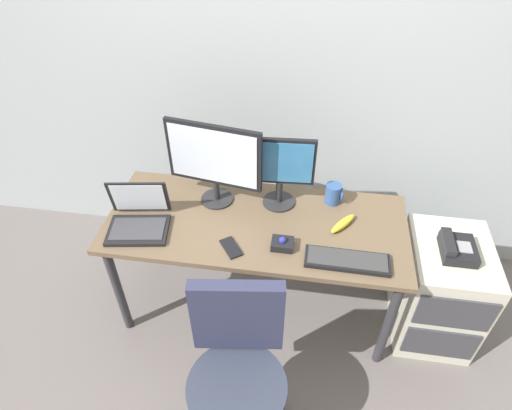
{
  "coord_description": "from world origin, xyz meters",
  "views": [
    {
      "loc": [
        0.26,
        -1.69,
        2.33
      ],
      "look_at": [
        0.0,
        0.0,
        0.84
      ],
      "focal_mm": 30.72,
      "sensor_mm": 36.0,
      "label": 1
    }
  ],
  "objects_px": {
    "coffee_mug": "(334,194)",
    "office_chair": "(238,381)",
    "banana": "(343,224)",
    "cell_phone": "(231,248)",
    "monitor_side": "(280,168)",
    "trackball_mouse": "(282,244)",
    "laptop": "(138,218)",
    "monitor_main": "(214,159)",
    "file_cabinet": "(439,290)",
    "keyboard": "(347,260)",
    "desk_phone": "(457,248)"
  },
  "relations": [
    {
      "from": "keyboard",
      "to": "cell_phone",
      "type": "bearing_deg",
      "value": 179.43
    },
    {
      "from": "office_chair",
      "to": "banana",
      "type": "height_order",
      "value": "office_chair"
    },
    {
      "from": "file_cabinet",
      "to": "banana",
      "type": "bearing_deg",
      "value": 177.23
    },
    {
      "from": "monitor_main",
      "to": "trackball_mouse",
      "type": "bearing_deg",
      "value": -37.23
    },
    {
      "from": "office_chair",
      "to": "cell_phone",
      "type": "relative_size",
      "value": 6.62
    },
    {
      "from": "office_chair",
      "to": "monitor_side",
      "type": "xyz_separation_m",
      "value": [
        0.07,
        0.92,
        0.53
      ]
    },
    {
      "from": "keyboard",
      "to": "cell_phone",
      "type": "height_order",
      "value": "keyboard"
    },
    {
      "from": "file_cabinet",
      "to": "monitor_main",
      "type": "xyz_separation_m",
      "value": [
        -1.3,
        0.14,
        0.67
      ]
    },
    {
      "from": "office_chair",
      "to": "monitor_main",
      "type": "distance_m",
      "value": 1.09
    },
    {
      "from": "cell_phone",
      "to": "banana",
      "type": "relative_size",
      "value": 0.75
    },
    {
      "from": "laptop",
      "to": "banana",
      "type": "distance_m",
      "value": 1.07
    },
    {
      "from": "coffee_mug",
      "to": "banana",
      "type": "distance_m",
      "value": 0.2
    },
    {
      "from": "monitor_side",
      "to": "trackball_mouse",
      "type": "bearing_deg",
      "value": -80.58
    },
    {
      "from": "file_cabinet",
      "to": "office_chair",
      "type": "height_order",
      "value": "office_chair"
    },
    {
      "from": "monitor_main",
      "to": "banana",
      "type": "xyz_separation_m",
      "value": [
        0.7,
        -0.11,
        -0.26
      ]
    },
    {
      "from": "office_chair",
      "to": "laptop",
      "type": "xyz_separation_m",
      "value": [
        -0.63,
        0.63,
        0.35
      ]
    },
    {
      "from": "file_cabinet",
      "to": "office_chair",
      "type": "relative_size",
      "value": 0.7
    },
    {
      "from": "coffee_mug",
      "to": "office_chair",
      "type": "bearing_deg",
      "value": -110.89
    },
    {
      "from": "office_chair",
      "to": "banana",
      "type": "xyz_separation_m",
      "value": [
        0.43,
        0.78,
        0.31
      ]
    },
    {
      "from": "monitor_side",
      "to": "cell_phone",
      "type": "height_order",
      "value": "monitor_side"
    },
    {
      "from": "laptop",
      "to": "keyboard",
      "type": "bearing_deg",
      "value": -5.08
    },
    {
      "from": "monitor_side",
      "to": "cell_phone",
      "type": "xyz_separation_m",
      "value": [
        -0.2,
        -0.39,
        -0.24
      ]
    },
    {
      "from": "file_cabinet",
      "to": "cell_phone",
      "type": "bearing_deg",
      "value": -169.24
    },
    {
      "from": "keyboard",
      "to": "office_chair",
      "type": "bearing_deg",
      "value": -130.35
    },
    {
      "from": "cell_phone",
      "to": "monitor_side",
      "type": "bearing_deg",
      "value": 26.96
    },
    {
      "from": "laptop",
      "to": "cell_phone",
      "type": "distance_m",
      "value": 0.52
    },
    {
      "from": "office_chair",
      "to": "monitor_main",
      "type": "height_order",
      "value": "monitor_main"
    },
    {
      "from": "office_chair",
      "to": "coffee_mug",
      "type": "xyz_separation_m",
      "value": [
        0.37,
        0.97,
        0.35
      ]
    },
    {
      "from": "banana",
      "to": "keyboard",
      "type": "bearing_deg",
      "value": -85.18
    },
    {
      "from": "desk_phone",
      "to": "monitor_main",
      "type": "distance_m",
      "value": 1.33
    },
    {
      "from": "desk_phone",
      "to": "laptop",
      "type": "distance_m",
      "value": 1.65
    },
    {
      "from": "desk_phone",
      "to": "monitor_side",
      "type": "relative_size",
      "value": 0.48
    },
    {
      "from": "banana",
      "to": "cell_phone",
      "type": "bearing_deg",
      "value": -156.03
    },
    {
      "from": "monitor_main",
      "to": "laptop",
      "type": "relative_size",
      "value": 1.5
    },
    {
      "from": "trackball_mouse",
      "to": "cell_phone",
      "type": "distance_m",
      "value": 0.26
    },
    {
      "from": "desk_phone",
      "to": "monitor_side",
      "type": "xyz_separation_m",
      "value": [
        -0.94,
        0.19,
        0.27
      ]
    },
    {
      "from": "trackball_mouse",
      "to": "cell_phone",
      "type": "bearing_deg",
      "value": -168.88
    },
    {
      "from": "file_cabinet",
      "to": "cell_phone",
      "type": "relative_size",
      "value": 4.6
    },
    {
      "from": "office_chair",
      "to": "keyboard",
      "type": "xyz_separation_m",
      "value": [
        0.45,
        0.53,
        0.3
      ]
    },
    {
      "from": "cell_phone",
      "to": "trackball_mouse",
      "type": "bearing_deg",
      "value": -24.97
    },
    {
      "from": "laptop",
      "to": "coffee_mug",
      "type": "distance_m",
      "value": 1.06
    },
    {
      "from": "monitor_main",
      "to": "cell_phone",
      "type": "distance_m",
      "value": 0.48
    },
    {
      "from": "laptop",
      "to": "coffee_mug",
      "type": "relative_size",
      "value": 2.95
    },
    {
      "from": "keyboard",
      "to": "trackball_mouse",
      "type": "relative_size",
      "value": 3.74
    },
    {
      "from": "keyboard",
      "to": "coffee_mug",
      "type": "xyz_separation_m",
      "value": [
        -0.08,
        0.44,
        0.05
      ]
    },
    {
      "from": "monitor_side",
      "to": "banana",
      "type": "xyz_separation_m",
      "value": [
        0.36,
        -0.14,
        -0.22
      ]
    },
    {
      "from": "file_cabinet",
      "to": "trackball_mouse",
      "type": "relative_size",
      "value": 5.94
    },
    {
      "from": "coffee_mug",
      "to": "banana",
      "type": "relative_size",
      "value": 0.62
    },
    {
      "from": "office_chair",
      "to": "monitor_side",
      "type": "bearing_deg",
      "value": 85.55
    },
    {
      "from": "laptop",
      "to": "coffee_mug",
      "type": "bearing_deg",
      "value": 19.07
    }
  ]
}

